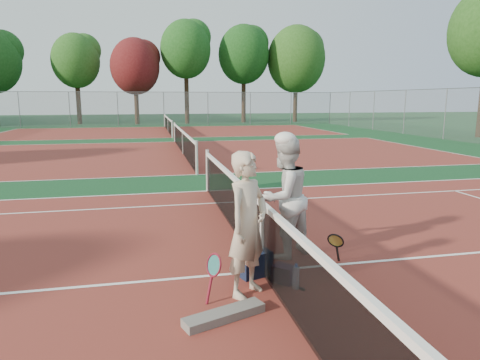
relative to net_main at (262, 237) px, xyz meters
name	(u,v)px	position (x,y,z in m)	size (l,w,h in m)	color
ground	(262,272)	(0.00, 0.00, -0.51)	(130.00, 130.00, 0.00)	#0F391B
court_main	(262,271)	(0.00, 0.00, -0.51)	(23.77, 10.97, 0.01)	maroon
court_far_a	(183,154)	(0.00, 13.50, -0.51)	(23.77, 10.97, 0.01)	maroon
court_far_b	(168,131)	(0.00, 27.00, -0.51)	(23.77, 10.97, 0.01)	maroon
net_main	(262,237)	(0.00, 0.00, 0.00)	(0.10, 10.98, 1.02)	black
net_far_a	(183,142)	(0.00, 13.50, 0.00)	(0.10, 10.98, 1.02)	black
net_far_b	(168,125)	(0.00, 27.00, 0.00)	(0.10, 10.98, 1.02)	black
fence_back	(164,109)	(0.00, 34.00, 0.99)	(32.00, 0.06, 3.00)	slate
player_a	(248,224)	(-0.35, -0.62, 0.39)	(0.65, 0.43, 1.80)	#C6B399
player_b	(284,197)	(0.49, 0.54, 0.42)	(0.90, 0.70, 1.86)	silver
racket_red	(214,278)	(-0.79, -0.74, -0.22)	(0.19, 0.27, 0.59)	maroon
racket_black_held	(335,250)	(1.08, -0.06, -0.25)	(0.36, 0.27, 0.51)	black
racket_spare	(278,279)	(0.14, -0.32, -0.49)	(0.60, 0.27, 0.03)	black
sports_bag_navy	(254,263)	(-0.13, -0.10, -0.34)	(0.44, 0.30, 0.34)	black
sports_bag_purple	(284,274)	(0.19, -0.41, -0.39)	(0.29, 0.20, 0.23)	#28102A
net_cover_canvas	(224,315)	(-0.75, -1.20, -0.46)	(0.96, 0.22, 0.10)	#605C57
water_bottle	(296,278)	(0.28, -0.63, -0.36)	(0.09, 0.09, 0.30)	#C7E0FD
tree_back_1	(76,61)	(-7.81, 38.03, 5.35)	(4.38, 4.38, 8.41)	#382314
tree_back_maroon	(135,67)	(-2.44, 37.11, 4.87)	(4.59, 4.59, 8.04)	#382314
tree_back_3	(186,50)	(2.38, 37.30, 6.54)	(4.84, 4.84, 9.87)	#382314
tree_back_4	(244,55)	(8.25, 37.99, 6.25)	(5.10, 5.10, 9.72)	#382314
tree_back_5	(296,59)	(13.82, 37.95, 5.90)	(5.96, 5.96, 9.85)	#382314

